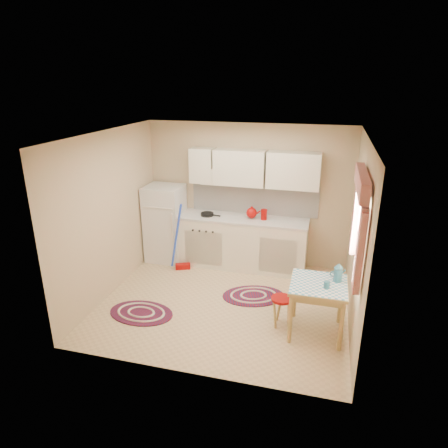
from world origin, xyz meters
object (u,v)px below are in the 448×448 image
Objects in this scene: fridge at (165,223)px; table at (317,308)px; base_cabinets at (242,243)px; stool at (281,311)px.

fridge reaches higher than table.
fridge is 1.45m from base_cabinets.
base_cabinets reaches higher than stool.
base_cabinets reaches higher than table.
fridge reaches higher than stool.
fridge is at bearing 145.38° from stool.
fridge is 0.62× the size of base_cabinets.
table is 0.49m from stool.
fridge reaches higher than base_cabinets.
stool is (0.91, -1.66, -0.23)m from base_cabinets.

